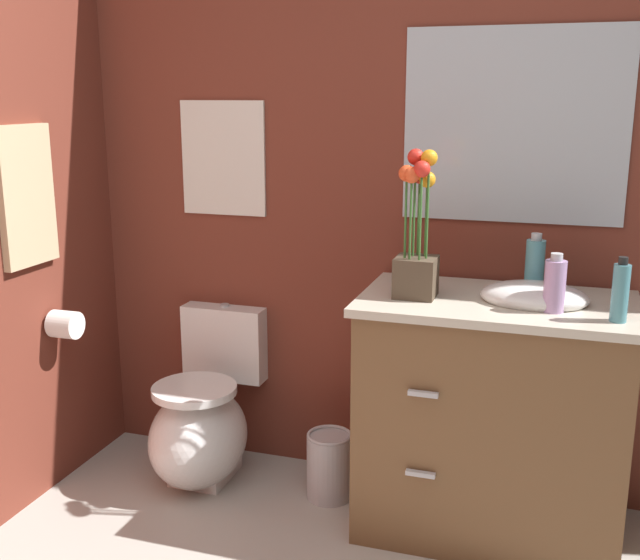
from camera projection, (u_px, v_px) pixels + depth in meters
The scene contains 12 objects.
wall_back at pixel (459, 179), 2.89m from camera, with size 4.11×0.05×2.50m, color maroon.
toilet at pixel (203, 423), 3.14m from camera, with size 0.38×0.59×0.69m.
vanity_cabinet at pixel (492, 414), 2.72m from camera, with size 0.94×0.56×1.06m.
flower_vase at pixel (417, 244), 2.62m from camera, with size 0.14×0.14×0.51m.
soap_bottle at pixel (535, 267), 2.65m from camera, with size 0.07×0.07×0.22m.
lotion_bottle at pixel (620, 292), 2.35m from camera, with size 0.05×0.05×0.21m.
hand_wash_bottle at pixel (555, 285), 2.46m from camera, with size 0.07×0.07×0.19m.
trash_bin at pixel (329, 465), 3.01m from camera, with size 0.18×0.18×0.27m.
wall_poster at pixel (223, 158), 3.14m from camera, with size 0.37×0.01×0.47m, color silver.
wall_mirror at pixel (514, 126), 2.76m from camera, with size 0.80×0.01×0.70m, color #B2BCC6.
hanging_towel at pixel (27, 196), 2.82m from camera, with size 0.03×0.28×0.52m, color tan.
toilet_paper_roll at pixel (65, 324), 3.00m from camera, with size 0.11×0.11×0.11m, color white.
Camera 1 is at (0.59, -1.15, 1.57)m, focal length 42.86 mm.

